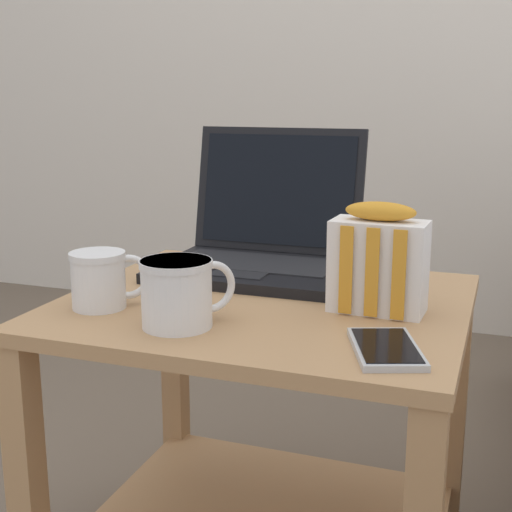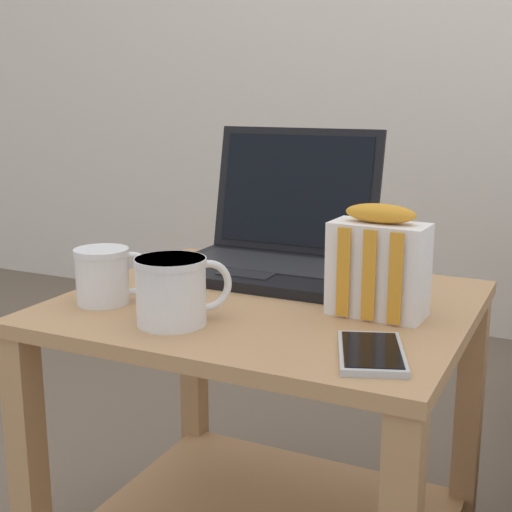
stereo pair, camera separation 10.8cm
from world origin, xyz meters
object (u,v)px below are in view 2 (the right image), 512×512
Objects in this scene: mug_front_right at (104,273)px; cell_phone at (371,353)px; snack_bag at (378,266)px; laptop at (275,243)px; mug_front_left at (173,287)px.

cell_phone is at bearing -5.88° from mug_front_right.
mug_front_right is 0.42m from snack_bag.
laptop is at bearing 142.67° from snack_bag.
mug_front_left is 0.16m from mug_front_right.
mug_front_left is at bearing -90.01° from laptop.
cell_phone is (0.29, -0.00, -0.05)m from mug_front_left.
mug_front_left is 0.79× the size of cell_phone.
mug_front_right is at bearing 174.12° from cell_phone.
laptop is 2.67× the size of mug_front_left.
mug_front_right is 0.45m from cell_phone.
mug_front_left is 0.75× the size of snack_bag.
laptop reaches higher than mug_front_left.
laptop is 0.31m from snack_bag.
mug_front_left is at bearing 179.09° from cell_phone.
snack_bag reaches higher than cell_phone.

